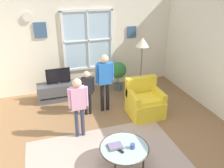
{
  "coord_description": "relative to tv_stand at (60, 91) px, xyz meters",
  "views": [
    {
      "loc": [
        -0.97,
        -3.09,
        3.0
      ],
      "look_at": [
        0.29,
        0.8,
        1.11
      ],
      "focal_mm": 36.8,
      "sensor_mm": 36.0,
      "label": 1
    }
  ],
  "objects": [
    {
      "name": "back_wall",
      "position": [
        0.62,
        0.63,
        1.12
      ],
      "size": [
        5.73,
        0.17,
        2.7
      ],
      "color": "silver",
      "rests_on": "ground_plane"
    },
    {
      "name": "television",
      "position": [
        0.0,
        -0.0,
        0.45
      ],
      "size": [
        0.62,
        0.08,
        0.42
      ],
      "color": "#4C4C4C",
      "rests_on": "tv_stand"
    },
    {
      "name": "tv_stand",
      "position": [
        0.0,
        0.0,
        0.0
      ],
      "size": [
        1.15,
        0.42,
        0.47
      ],
      "color": "#4C4C51",
      "rests_on": "ground_plane"
    },
    {
      "name": "book_stack",
      "position": [
        0.64,
        -2.76,
        0.19
      ],
      "size": [
        0.25,
        0.19,
        0.04
      ],
      "color": "#537955",
      "rests_on": "coffee_table"
    },
    {
      "name": "area_rug",
      "position": [
        0.54,
        -2.65,
        -0.23
      ],
      "size": [
        2.83,
        2.02,
        0.01
      ],
      "primitive_type": "cube",
      "color": "tan",
      "rests_on": "ground_plane"
    },
    {
      "name": "potted_plant_by_window",
      "position": [
        1.68,
        0.08,
        0.33
      ],
      "size": [
        0.46,
        0.46,
        0.85
      ],
      "color": "#4C565B",
      "rests_on": "ground_plane"
    },
    {
      "name": "person_pink_shirt",
      "position": [
        0.22,
        -1.73,
        0.58
      ],
      "size": [
        0.39,
        0.18,
        1.3
      ],
      "color": "#333851",
      "rests_on": "ground_plane"
    },
    {
      "name": "cup",
      "position": [
        0.9,
        -2.87,
        0.21
      ],
      "size": [
        0.08,
        0.08,
        0.08
      ],
      "primitive_type": "cylinder",
      "color": "#334C8C",
      "rests_on": "coffee_table"
    },
    {
      "name": "person_blue_shirt",
      "position": [
        1.0,
        -0.91,
        0.67
      ],
      "size": [
        0.43,
        0.2,
        1.44
      ],
      "color": "black",
      "rests_on": "ground_plane"
    },
    {
      "name": "ground_plane",
      "position": [
        0.61,
        -2.57,
        -0.24
      ],
      "size": [
        6.33,
        6.87,
        0.02
      ],
      "primitive_type": "cube",
      "color": "olive"
    },
    {
      "name": "remote_near_books",
      "position": [
        0.68,
        -2.88,
        0.18
      ],
      "size": [
        0.1,
        0.14,
        0.02
      ],
      "primitive_type": "cube",
      "rotation": [
        0.0,
        0.0,
        0.46
      ],
      "color": "black",
      "rests_on": "coffee_table"
    },
    {
      "name": "floor_lamp",
      "position": [
        2.01,
        -0.73,
        1.2
      ],
      "size": [
        0.32,
        0.32,
        1.71
      ],
      "color": "black",
      "rests_on": "ground_plane"
    },
    {
      "name": "person_black_shirt",
      "position": [
        0.56,
        -0.97,
        0.47
      ],
      "size": [
        0.34,
        0.15,
        1.11
      ],
      "color": "black",
      "rests_on": "ground_plane"
    },
    {
      "name": "coffee_table",
      "position": [
        0.78,
        -2.81,
        0.15
      ],
      "size": [
        0.85,
        0.85,
        0.41
      ],
      "color": "#99B2B7",
      "rests_on": "ground_plane"
    },
    {
      "name": "armchair",
      "position": [
        1.84,
        -1.38,
        0.09
      ],
      "size": [
        0.76,
        0.74,
        0.87
      ],
      "color": "yellow",
      "rests_on": "ground_plane"
    }
  ]
}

